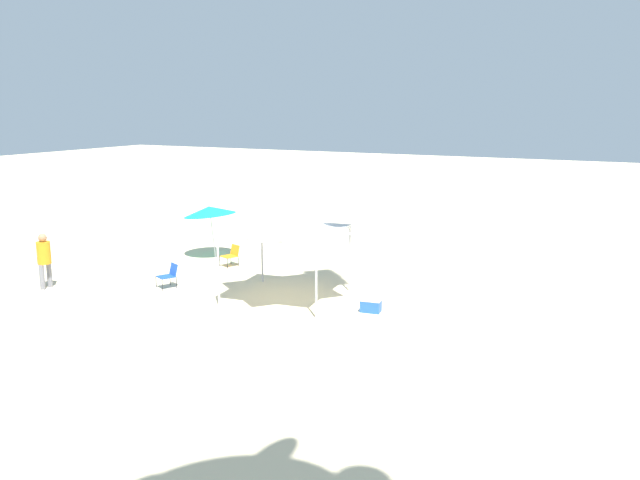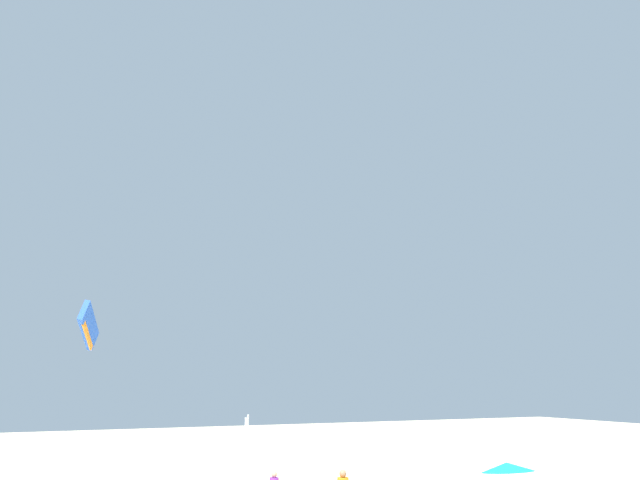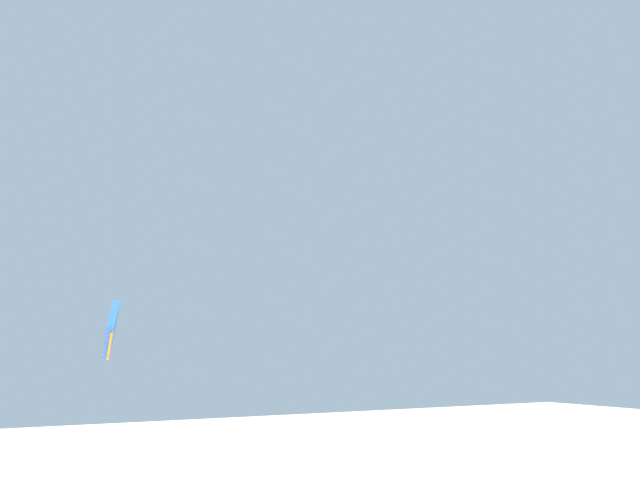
# 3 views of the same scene
# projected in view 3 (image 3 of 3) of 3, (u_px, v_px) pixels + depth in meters

# --- Properties ---
(kite_parafoil_blue) EXTENTS (3.09, 0.96, 1.88)m
(kite_parafoil_blue) POSITION_uv_depth(u_px,v_px,m) (111.00, 332.00, 22.74)
(kite_parafoil_blue) COLOR blue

